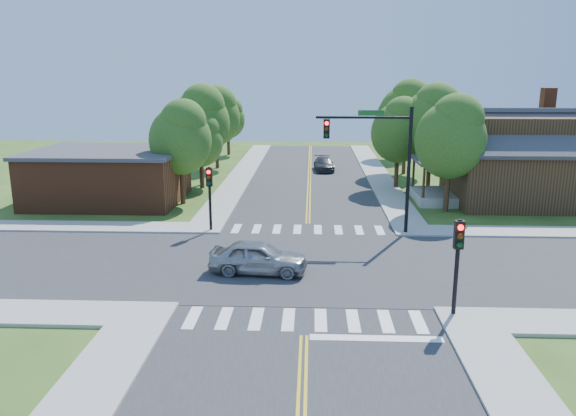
{
  "coord_description": "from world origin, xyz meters",
  "views": [
    {
      "loc": [
        0.22,
        -25.48,
        8.94
      ],
      "look_at": [
        -0.99,
        2.55,
        2.2
      ],
      "focal_mm": 35.0,
      "sensor_mm": 36.0,
      "label": 1
    }
  ],
  "objects_px": {
    "signal_mast_ne": "(379,149)",
    "signal_pole_se": "(458,250)",
    "car_dgrey": "(324,165)",
    "signal_pole_nw": "(209,187)",
    "car_silver": "(258,258)",
    "house_ne": "(525,156)"
  },
  "relations": [
    {
      "from": "signal_mast_ne",
      "to": "signal_pole_nw",
      "type": "bearing_deg",
      "value": -179.93
    },
    {
      "from": "car_silver",
      "to": "signal_mast_ne",
      "type": "bearing_deg",
      "value": -36.77
    },
    {
      "from": "signal_pole_nw",
      "to": "car_silver",
      "type": "height_order",
      "value": "signal_pole_nw"
    },
    {
      "from": "signal_pole_se",
      "to": "signal_pole_nw",
      "type": "height_order",
      "value": "same"
    },
    {
      "from": "signal_mast_ne",
      "to": "car_silver",
      "type": "relative_size",
      "value": 1.57
    },
    {
      "from": "car_dgrey",
      "to": "signal_mast_ne",
      "type": "bearing_deg",
      "value": -87.46
    },
    {
      "from": "signal_mast_ne",
      "to": "signal_pole_se",
      "type": "bearing_deg",
      "value": -81.44
    },
    {
      "from": "signal_pole_se",
      "to": "signal_pole_nw",
      "type": "distance_m",
      "value": 15.84
    },
    {
      "from": "signal_mast_ne",
      "to": "signal_pole_se",
      "type": "xyz_separation_m",
      "value": [
        1.69,
        -11.21,
        -2.19
      ]
    },
    {
      "from": "house_ne",
      "to": "car_silver",
      "type": "distance_m",
      "value": 23.35
    },
    {
      "from": "signal_pole_se",
      "to": "house_ne",
      "type": "relative_size",
      "value": 0.29
    },
    {
      "from": "signal_mast_ne",
      "to": "house_ne",
      "type": "relative_size",
      "value": 0.55
    },
    {
      "from": "car_dgrey",
      "to": "signal_pole_se",
      "type": "bearing_deg",
      "value": -86.9
    },
    {
      "from": "signal_pole_nw",
      "to": "signal_mast_ne",
      "type": "bearing_deg",
      "value": 0.07
    },
    {
      "from": "signal_pole_nw",
      "to": "car_dgrey",
      "type": "height_order",
      "value": "signal_pole_nw"
    },
    {
      "from": "signal_pole_nw",
      "to": "car_dgrey",
      "type": "relative_size",
      "value": 0.88
    },
    {
      "from": "signal_mast_ne",
      "to": "signal_pole_se",
      "type": "distance_m",
      "value": 11.55
    },
    {
      "from": "signal_mast_ne",
      "to": "house_ne",
      "type": "bearing_deg",
      "value": 37.68
    },
    {
      "from": "signal_mast_ne",
      "to": "signal_pole_se",
      "type": "height_order",
      "value": "signal_mast_ne"
    },
    {
      "from": "signal_pole_se",
      "to": "car_dgrey",
      "type": "relative_size",
      "value": 0.88
    },
    {
      "from": "signal_mast_ne",
      "to": "car_dgrey",
      "type": "relative_size",
      "value": 1.67
    },
    {
      "from": "signal_pole_se",
      "to": "signal_pole_nw",
      "type": "relative_size",
      "value": 1.0
    }
  ]
}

